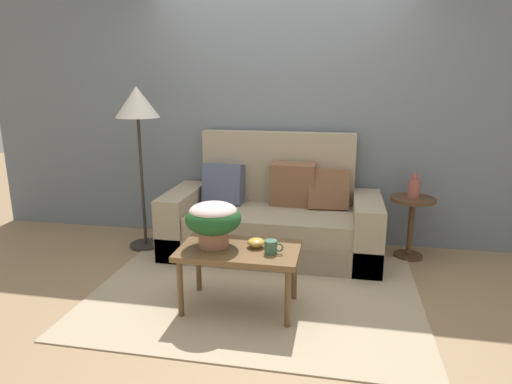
{
  "coord_description": "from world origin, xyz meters",
  "views": [
    {
      "loc": [
        0.61,
        -3.18,
        1.64
      ],
      "look_at": [
        -0.05,
        0.25,
        0.75
      ],
      "focal_mm": 31.3,
      "sensor_mm": 36.0,
      "label": 1
    }
  ],
  "objects_px": {
    "snack_bowl": "(256,242)",
    "table_vase": "(414,188)",
    "couch": "(273,219)",
    "side_table": "(411,216)",
    "floor_lamp": "(138,112)",
    "coffee_table": "(239,255)",
    "potted_plant": "(213,219)",
    "coffee_mug": "(271,247)"
  },
  "relations": [
    {
      "from": "snack_bowl",
      "to": "table_vase",
      "type": "relative_size",
      "value": 0.56
    },
    {
      "from": "coffee_table",
      "to": "floor_lamp",
      "type": "relative_size",
      "value": 0.54
    },
    {
      "from": "side_table",
      "to": "coffee_mug",
      "type": "relative_size",
      "value": 4.36
    },
    {
      "from": "side_table",
      "to": "table_vase",
      "type": "distance_m",
      "value": 0.27
    },
    {
      "from": "side_table",
      "to": "table_vase",
      "type": "bearing_deg",
      "value": 81.6
    },
    {
      "from": "coffee_table",
      "to": "floor_lamp",
      "type": "distance_m",
      "value": 1.84
    },
    {
      "from": "couch",
      "to": "snack_bowl",
      "type": "distance_m",
      "value": 1.11
    },
    {
      "from": "couch",
      "to": "floor_lamp",
      "type": "bearing_deg",
      "value": -175.52
    },
    {
      "from": "coffee_table",
      "to": "coffee_mug",
      "type": "height_order",
      "value": "coffee_mug"
    },
    {
      "from": "couch",
      "to": "table_vase",
      "type": "xyz_separation_m",
      "value": [
        1.28,
        0.12,
        0.34
      ]
    },
    {
      "from": "coffee_table",
      "to": "snack_bowl",
      "type": "relative_size",
      "value": 6.71
    },
    {
      "from": "snack_bowl",
      "to": "table_vase",
      "type": "bearing_deg",
      "value": 44.48
    },
    {
      "from": "coffee_mug",
      "to": "coffee_table",
      "type": "bearing_deg",
      "value": 168.4
    },
    {
      "from": "side_table",
      "to": "snack_bowl",
      "type": "height_order",
      "value": "side_table"
    },
    {
      "from": "coffee_mug",
      "to": "floor_lamp",
      "type": "bearing_deg",
      "value": 143.1
    },
    {
      "from": "coffee_mug",
      "to": "snack_bowl",
      "type": "relative_size",
      "value": 1.04
    },
    {
      "from": "potted_plant",
      "to": "coffee_table",
      "type": "bearing_deg",
      "value": -4.23
    },
    {
      "from": "snack_bowl",
      "to": "table_vase",
      "type": "xyz_separation_m",
      "value": [
        1.24,
        1.21,
        0.17
      ]
    },
    {
      "from": "couch",
      "to": "side_table",
      "type": "relative_size",
      "value": 3.46
    },
    {
      "from": "side_table",
      "to": "table_vase",
      "type": "relative_size",
      "value": 2.55
    },
    {
      "from": "coffee_mug",
      "to": "table_vase",
      "type": "xyz_separation_m",
      "value": [
        1.11,
        1.31,
        0.16
      ]
    },
    {
      "from": "floor_lamp",
      "to": "table_vase",
      "type": "distance_m",
      "value": 2.65
    },
    {
      "from": "coffee_table",
      "to": "potted_plant",
      "type": "xyz_separation_m",
      "value": [
        -0.19,
        0.01,
        0.26
      ]
    },
    {
      "from": "coffee_table",
      "to": "table_vase",
      "type": "relative_size",
      "value": 3.76
    },
    {
      "from": "table_vase",
      "to": "potted_plant",
      "type": "bearing_deg",
      "value": -141.14
    },
    {
      "from": "coffee_table",
      "to": "snack_bowl",
      "type": "bearing_deg",
      "value": 19.89
    },
    {
      "from": "couch",
      "to": "coffee_mug",
      "type": "height_order",
      "value": "couch"
    },
    {
      "from": "potted_plant",
      "to": "coffee_mug",
      "type": "distance_m",
      "value": 0.46
    },
    {
      "from": "coffee_mug",
      "to": "snack_bowl",
      "type": "bearing_deg",
      "value": 143.88
    },
    {
      "from": "side_table",
      "to": "table_vase",
      "type": "height_order",
      "value": "table_vase"
    },
    {
      "from": "side_table",
      "to": "couch",
      "type": "bearing_deg",
      "value": -175.02
    },
    {
      "from": "potted_plant",
      "to": "coffee_mug",
      "type": "bearing_deg",
      "value": -8.37
    },
    {
      "from": "snack_bowl",
      "to": "floor_lamp",
      "type": "bearing_deg",
      "value": 143.03
    },
    {
      "from": "floor_lamp",
      "to": "snack_bowl",
      "type": "distance_m",
      "value": 1.85
    },
    {
      "from": "potted_plant",
      "to": "snack_bowl",
      "type": "height_order",
      "value": "potted_plant"
    },
    {
      "from": "potted_plant",
      "to": "snack_bowl",
      "type": "relative_size",
      "value": 3.14
    },
    {
      "from": "coffee_mug",
      "to": "table_vase",
      "type": "relative_size",
      "value": 0.58
    },
    {
      "from": "side_table",
      "to": "snack_bowl",
      "type": "xyz_separation_m",
      "value": [
        -1.24,
        -1.21,
        0.1
      ]
    },
    {
      "from": "side_table",
      "to": "floor_lamp",
      "type": "height_order",
      "value": "floor_lamp"
    },
    {
      "from": "coffee_table",
      "to": "side_table",
      "type": "relative_size",
      "value": 1.48
    },
    {
      "from": "couch",
      "to": "coffee_table",
      "type": "distance_m",
      "value": 1.14
    },
    {
      "from": "potted_plant",
      "to": "table_vase",
      "type": "relative_size",
      "value": 1.76
    }
  ]
}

